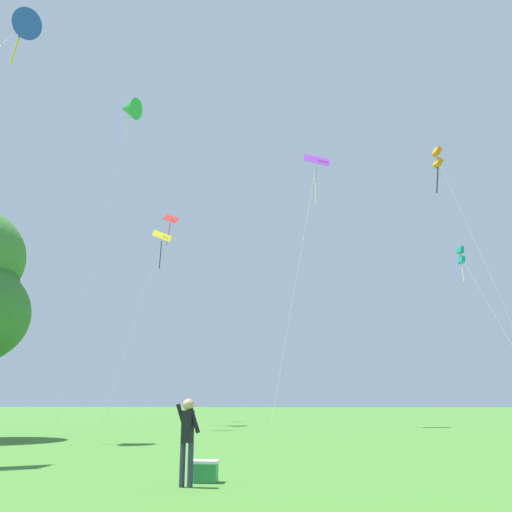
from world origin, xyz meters
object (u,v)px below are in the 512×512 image
kite_green_small (129,109)px  kite_purple_streamer (316,172)px  kite_teal_box (461,256)px  picnic_cooler (204,471)px  kite_blue_delta (21,24)px  kite_orange_box (438,159)px  kite_red_high (168,229)px  kite_yellow_diamond (160,246)px  person_in_red_shirt (187,433)px

kite_green_small → kite_purple_streamer: size_ratio=1.32×
kite_teal_box → picnic_cooler: bearing=-115.1°
kite_blue_delta → kite_orange_box: size_ratio=1.19×
kite_red_high → kite_purple_streamer: bearing=-33.4°
picnic_cooler → kite_green_small: bearing=114.2°
kite_teal_box → picnic_cooler: kite_teal_box is taller
kite_yellow_diamond → kite_red_high: 16.72m
kite_blue_delta → kite_green_small: (-0.12, 17.58, 5.48)m
kite_blue_delta → picnic_cooler: kite_blue_delta is taller
kite_teal_box → person_in_red_shirt: (-17.48, -37.48, -13.84)m
kite_green_small → kite_yellow_diamond: 17.84m
kite_blue_delta → kite_red_high: (1.95, 25.27, -3.42)m
kite_green_small → kite_teal_box: 33.51m
kite_yellow_diamond → kite_purple_streamer: (10.88, 5.56, 7.55)m
kite_teal_box → kite_purple_streamer: kite_purple_streamer is taller
person_in_red_shirt → kite_orange_box: bearing=62.3°
person_in_red_shirt → kite_yellow_diamond: bearing=107.8°
kite_green_small → person_in_red_shirt: bearing=-66.7°
kite_blue_delta → kite_yellow_diamond: 15.15m
kite_blue_delta → kite_purple_streamer: kite_blue_delta is taller
kite_teal_box → person_in_red_shirt: 43.61m
kite_purple_streamer → kite_teal_box: bearing=36.2°
picnic_cooler → kite_purple_streamer: bearing=82.3°
kite_yellow_diamond → kite_purple_streamer: 14.36m
kite_blue_delta → kite_green_small: bearing=90.4°
kite_blue_delta → kite_yellow_diamond: (5.48, 10.20, -9.77)m
kite_red_high → kite_yellow_diamond: bearing=-76.8°
picnic_cooler → person_in_red_shirt: bearing=-109.3°
kite_yellow_diamond → kite_teal_box: bearing=32.4°
kite_teal_box → kite_green_small: bearing=-164.8°
kite_teal_box → kite_red_high: size_ratio=0.79×
kite_green_small → kite_teal_box: bearing=15.2°
kite_green_small → kite_red_high: kite_green_small is taller
kite_red_high → kite_purple_streamer: 17.30m
kite_orange_box → person_in_red_shirt: size_ratio=11.13×
kite_blue_delta → person_in_red_shirt: bearing=-43.2°
kite_green_small → kite_purple_streamer: kite_green_small is taller
kite_blue_delta → kite_yellow_diamond: bearing=61.8°
kite_purple_streamer → picnic_cooler: (-3.60, -26.82, -19.17)m
kite_orange_box → kite_purple_streamer: bearing=152.9°
kite_yellow_diamond → person_in_red_shirt: (7.03, -21.95, -10.82)m
kite_blue_delta → kite_teal_box: kite_blue_delta is taller
kite_orange_box → kite_green_small: 27.13m
kite_red_high → person_in_red_shirt: size_ratio=11.71×
kite_green_small → kite_red_high: (2.07, 7.69, -8.90)m
kite_orange_box → picnic_cooler: bearing=-118.0°
kite_blue_delta → kite_red_high: 25.57m
kite_orange_box → kite_blue_delta: bearing=-155.1°
kite_red_high → kite_green_small: bearing=-105.1°
kite_orange_box → person_in_red_shirt: bearing=-117.7°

